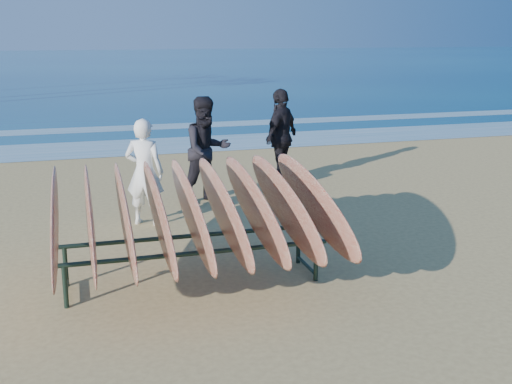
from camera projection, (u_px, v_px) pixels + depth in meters
ground at (275, 282)px, 7.87m from camera, size 120.00×120.00×0.00m
ocean at (86, 64)px, 58.92m from camera, size 160.00×160.00×0.00m
foam_near at (157, 146)px, 17.15m from camera, size 160.00×160.00×0.00m
foam_far at (141, 127)px, 20.40m from camera, size 160.00×160.00×0.00m
surfboard_rack at (191, 211)px, 7.62m from camera, size 3.23×3.09×1.50m
person_white at (145, 172)px, 10.05m from camera, size 0.73×0.64×1.69m
person_dark_a at (207, 150)px, 11.30m from camera, size 1.09×0.95×1.90m
person_dark_b at (281, 137)px, 12.74m from camera, size 1.13×1.10×1.90m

